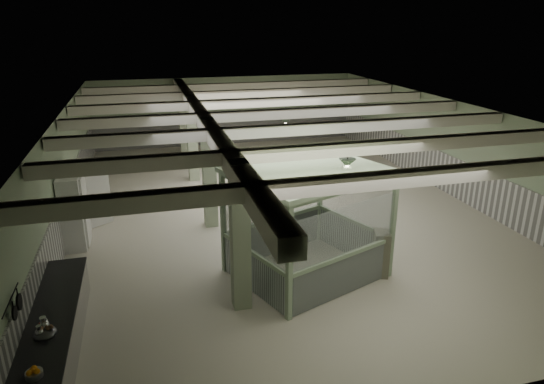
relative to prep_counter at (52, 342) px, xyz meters
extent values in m
plane|color=silver|center=(6.54, 7.00, -0.46)|extent=(20.00, 20.00, 0.00)
cube|color=silver|center=(6.54, 7.00, 3.14)|extent=(14.00, 20.00, 0.02)
cube|color=#92A181|center=(6.54, 17.00, 1.34)|extent=(14.00, 0.02, 3.60)
cube|color=#92A181|center=(6.54, -3.00, 1.34)|extent=(14.00, 0.02, 3.60)
cube|color=#92A181|center=(-0.46, 7.00, 1.34)|extent=(0.02, 20.00, 3.60)
cube|color=#92A181|center=(13.54, 7.00, 1.34)|extent=(0.02, 20.00, 3.60)
cube|color=silver|center=(-0.43, 7.00, 0.29)|extent=(0.05, 19.90, 1.50)
cube|color=silver|center=(13.52, 7.00, 0.29)|extent=(0.05, 19.90, 1.50)
cube|color=silver|center=(6.54, 16.97, 0.29)|extent=(13.90, 0.05, 1.50)
cube|color=silver|center=(4.04, 7.00, 2.92)|extent=(0.45, 19.90, 0.40)
cube|color=silver|center=(6.54, -0.50, 2.96)|extent=(13.90, 0.35, 0.32)
cube|color=silver|center=(6.54, 2.00, 2.96)|extent=(13.90, 0.35, 0.32)
cube|color=silver|center=(6.54, 4.50, 2.96)|extent=(13.90, 0.35, 0.32)
cube|color=silver|center=(6.54, 7.00, 2.96)|extent=(13.90, 0.35, 0.32)
cube|color=silver|center=(6.54, 9.50, 2.96)|extent=(13.90, 0.35, 0.32)
cube|color=silver|center=(6.54, 12.00, 2.96)|extent=(13.90, 0.35, 0.32)
cube|color=silver|center=(6.54, 14.50, 2.96)|extent=(13.90, 0.35, 0.32)
cube|color=#98A686|center=(4.04, 1.00, 1.34)|extent=(0.42, 0.42, 3.60)
cube|color=#98A686|center=(4.04, 6.00, 1.34)|extent=(0.42, 0.42, 3.60)
cube|color=#98A686|center=(4.04, 11.00, 1.34)|extent=(0.42, 0.42, 3.60)
cube|color=#98A686|center=(4.04, 15.00, 1.34)|extent=(0.42, 0.42, 3.60)
cylinder|color=black|center=(-0.39, -0.60, 1.39)|extent=(0.02, 1.20, 0.02)
cone|color=#2B392B|center=(7.04, 2.00, 2.59)|extent=(0.44, 0.44, 0.22)
cone|color=#2B392B|center=(7.04, 7.50, 2.59)|extent=(0.44, 0.44, 0.22)
cone|color=#2B392B|center=(7.04, 12.50, 2.59)|extent=(0.44, 0.44, 0.22)
cube|color=#ABABB0|center=(0.00, 0.00, -0.02)|extent=(0.91, 5.43, 0.88)
cube|color=black|center=(0.00, 0.00, 0.43)|extent=(0.95, 5.47, 0.04)
cylinder|color=#B2B2B7|center=(0.03, -1.58, 0.49)|extent=(0.33, 0.33, 0.10)
cylinder|color=black|center=(-0.34, -0.70, 1.17)|extent=(0.03, 0.26, 0.26)
cylinder|color=black|center=(-0.34, -0.33, 1.17)|extent=(0.04, 0.31, 0.31)
cube|color=white|center=(-0.11, 6.15, 0.67)|extent=(0.61, 2.46, 2.25)
cube|color=white|center=(0.23, 5.59, 0.67)|extent=(0.06, 0.92, 2.15)
cube|color=white|center=(0.35, 6.82, 0.67)|extent=(0.79, 0.57, 2.15)
cube|color=silver|center=(0.27, 5.59, 0.67)|extent=(0.02, 0.05, 0.30)
cube|color=silver|center=(0.27, 6.72, 0.67)|extent=(0.02, 0.05, 0.30)
cube|color=#96B08C|center=(4.96, 0.16, 0.95)|extent=(0.16, 0.16, 2.83)
cube|color=#96B08C|center=(3.95, 2.80, 0.95)|extent=(0.16, 0.16, 2.83)
cube|color=#96B08C|center=(8.13, 1.38, 0.95)|extent=(0.16, 0.16, 2.83)
cube|color=#96B08C|center=(7.11, 4.02, 0.95)|extent=(0.16, 0.16, 2.83)
cube|color=#96B08C|center=(6.04, 2.09, 2.43)|extent=(4.50, 4.18, 0.12)
cube|color=silver|center=(6.54, 0.77, 0.09)|extent=(3.00, 1.20, 1.05)
cube|color=silver|center=(6.54, 0.77, 1.32)|extent=(3.00, 1.20, 1.22)
cube|color=silver|center=(5.53, 3.41, 0.09)|extent=(3.00, 1.20, 1.05)
cube|color=silver|center=(5.53, 3.41, 1.32)|extent=(3.00, 1.20, 1.22)
cube|color=silver|center=(4.45, 1.48, 0.09)|extent=(1.00, 2.47, 1.05)
cube|color=silver|center=(4.45, 1.48, 1.32)|extent=(1.00, 2.47, 1.22)
cube|color=silver|center=(7.62, 2.70, 0.09)|extent=(1.00, 2.47, 1.05)
cube|color=silver|center=(7.62, 2.70, 1.32)|extent=(1.00, 2.47, 1.22)
cube|color=#636353|center=(7.93, 1.52, 0.16)|extent=(0.57, 0.68, 1.25)
camera|label=1|loc=(2.14, -8.89, 6.03)|focal=32.00mm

